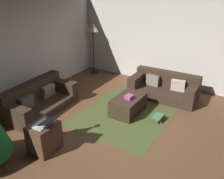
{
  "coord_description": "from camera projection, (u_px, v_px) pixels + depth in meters",
  "views": [
    {
      "loc": [
        -3.56,
        -2.02,
        2.94
      ],
      "look_at": [
        0.46,
        0.5,
        0.75
      ],
      "focal_mm": 38.37,
      "sensor_mm": 36.0,
      "label": 1
    }
  ],
  "objects": [
    {
      "name": "ground_plane",
      "position": [
        120.0,
        136.0,
        4.95
      ],
      "size": [
        6.4,
        6.4,
        0.0
      ],
      "primitive_type": "plane",
      "color": "brown"
    },
    {
      "name": "rear_partition",
      "position": [
        12.0,
        52.0,
        5.91
      ],
      "size": [
        6.4,
        0.12,
        2.6
      ],
      "primitive_type": "cube",
      "color": "beige",
      "rests_on": "ground_plane"
    },
    {
      "name": "corner_partition",
      "position": [
        176.0,
        43.0,
        6.82
      ],
      "size": [
        0.12,
        6.4,
        2.6
      ],
      "primitive_type": "cube",
      "color": "beige",
      "rests_on": "ground_plane"
    },
    {
      "name": "couch_left",
      "position": [
        39.0,
        100.0,
        5.83
      ],
      "size": [
        1.89,
        0.97,
        0.7
      ],
      "rotation": [
        0.0,
        0.0,
        3.21
      ],
      "color": "#332319",
      "rests_on": "ground_plane"
    },
    {
      "name": "couch_right",
      "position": [
        164.0,
        88.0,
        6.52
      ],
      "size": [
        0.92,
        1.8,
        0.65
      ],
      "rotation": [
        0.0,
        0.0,
        1.6
      ],
      "color": "#332319",
      "rests_on": "ground_plane"
    },
    {
      "name": "ottoman",
      "position": [
        128.0,
        105.0,
        5.74
      ],
      "size": [
        0.93,
        0.57,
        0.41
      ],
      "primitive_type": "cube",
      "color": "#332319",
      "rests_on": "ground_plane"
    },
    {
      "name": "gift_box",
      "position": [
        129.0,
        97.0,
        5.57
      ],
      "size": [
        0.19,
        0.17,
        0.08
      ],
      "primitive_type": "cube",
      "rotation": [
        0.0,
        0.0,
        -0.07
      ],
      "color": "#B23F8C",
      "rests_on": "ottoman"
    },
    {
      "name": "tv_remote",
      "position": [
        127.0,
        97.0,
        5.63
      ],
      "size": [
        0.12,
        0.17,
        0.02
      ],
      "primitive_type": "cube",
      "rotation": [
        0.0,
        0.0,
        0.46
      ],
      "color": "black",
      "rests_on": "ottoman"
    },
    {
      "name": "side_table",
      "position": [
        44.0,
        137.0,
        4.43
      ],
      "size": [
        0.52,
        0.44,
        0.55
      ],
      "primitive_type": "cube",
      "color": "#4C3323",
      "rests_on": "ground_plane"
    },
    {
      "name": "laptop",
      "position": [
        45.0,
        123.0,
        4.27
      ],
      "size": [
        0.39,
        0.44,
        0.19
      ],
      "color": "silver",
      "rests_on": "side_table"
    },
    {
      "name": "book_stack",
      "position": [
        158.0,
        118.0,
        5.44
      ],
      "size": [
        0.32,
        0.25,
        0.15
      ],
      "color": "#B7332D",
      "rests_on": "ground_plane"
    },
    {
      "name": "corner_lamp",
      "position": [
        93.0,
        31.0,
        7.7
      ],
      "size": [
        0.36,
        0.36,
        1.66
      ],
      "color": "black",
      "rests_on": "ground_plane"
    },
    {
      "name": "area_rug",
      "position": [
        128.0,
        112.0,
        5.82
      ],
      "size": [
        2.6,
        2.0,
        0.01
      ],
      "primitive_type": "cube",
      "color": "#404A23",
      "rests_on": "ground_plane"
    }
  ]
}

